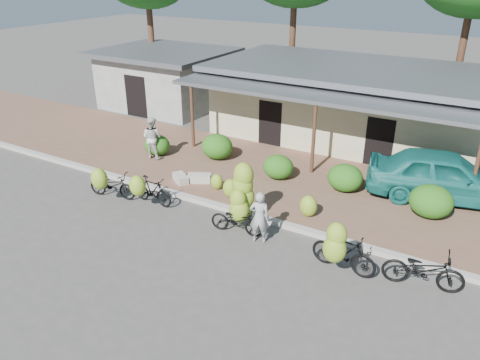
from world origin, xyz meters
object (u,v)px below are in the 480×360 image
(bike_right, at_px, (342,250))
(sack_far, at_px, (181,178))
(bike_center, at_px, (240,204))
(teal_van, at_px, (444,175))
(bike_left, at_px, (149,190))
(bike_far_right, at_px, (423,269))
(sack_near, at_px, (199,178))
(bike_far_left, at_px, (110,184))
(vendor, at_px, (259,217))
(bystander, at_px, (152,138))

(bike_right, xyz_separation_m, sack_far, (-6.96, 2.27, -0.46))
(bike_center, height_order, teal_van, bike_center)
(bike_left, height_order, sack_far, bike_left)
(bike_far_right, height_order, sack_near, bike_far_right)
(bike_center, bearing_deg, sack_near, 47.46)
(bike_far_left, bearing_deg, bike_right, -101.83)
(sack_far, xyz_separation_m, vendor, (4.37, -1.97, 0.55))
(bike_far_left, distance_m, sack_near, 3.22)
(bike_right, bearing_deg, bike_center, 84.55)
(bike_center, bearing_deg, bystander, 54.82)
(bike_left, xyz_separation_m, bike_center, (3.42, 0.23, 0.26))
(bystander, bearing_deg, sack_far, 145.49)
(bike_center, bearing_deg, teal_van, -53.50)
(bike_center, xyz_separation_m, bystander, (-5.92, 2.96, 0.14))
(bike_far_left, bearing_deg, bike_far_right, -98.90)
(vendor, bearing_deg, bike_far_right, 164.76)
(sack_near, relative_size, vendor, 0.52)
(bystander, bearing_deg, bike_far_right, 159.41)
(bike_left, relative_size, teal_van, 0.33)
(bike_center, distance_m, bystander, 6.62)
(bike_far_right, bearing_deg, bike_far_left, 81.36)
(bike_far_left, relative_size, sack_far, 2.50)
(bike_far_left, bearing_deg, bike_center, -94.63)
(bike_right, relative_size, vendor, 1.15)
(bike_far_right, bearing_deg, sack_near, 65.07)
(bike_center, distance_m, vendor, 0.94)
(bike_center, relative_size, bike_right, 1.13)
(bike_center, bearing_deg, bike_far_left, 87.60)
(bike_far_right, xyz_separation_m, bystander, (-11.36, 3.14, 0.47))
(bike_right, height_order, teal_van, teal_van)
(bike_left, height_order, bike_center, bike_center)
(sack_far, bearing_deg, bike_far_left, -123.56)
(bike_far_right, xyz_separation_m, sack_near, (-8.34, 2.13, -0.26))
(teal_van, bearing_deg, bike_right, 151.00)
(vendor, bearing_deg, bike_center, -40.74)
(bike_left, bearing_deg, bystander, 40.94)
(bike_center, relative_size, bystander, 1.21)
(sack_far, relative_size, bystander, 0.43)
(sack_far, bearing_deg, sack_near, 30.02)
(bike_center, bearing_deg, bike_far_right, -100.55)
(bike_left, height_order, bystander, bystander)
(bike_center, relative_size, sack_near, 2.49)
(vendor, bearing_deg, bike_right, 155.63)
(bike_far_left, distance_m, bike_far_right, 10.37)
(sack_far, bearing_deg, bystander, 150.64)
(bystander, bearing_deg, bike_far_left, 100.87)
(vendor, xyz_separation_m, bystander, (-6.79, 3.33, 0.18))
(sack_far, distance_m, bystander, 2.87)
(bike_far_left, distance_m, vendor, 5.79)
(bike_right, bearing_deg, sack_near, 73.21)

